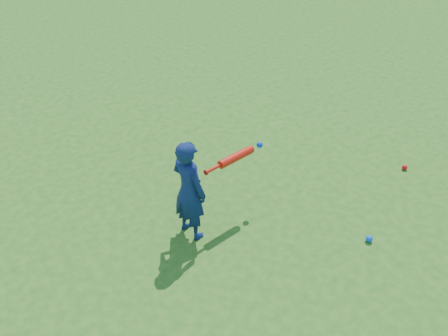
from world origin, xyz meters
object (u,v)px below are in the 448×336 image
at_px(bat_swing, 238,156).
at_px(ground_ball_red, 405,167).
at_px(ground_ball_blue, 369,239).
at_px(child, 189,190).

bearing_deg(bat_swing, ground_ball_red, -21.60).
xyz_separation_m(ground_ball_red, ground_ball_blue, (-1.41, -0.72, 0.00)).
bearing_deg(child, ground_ball_blue, -140.06).
distance_m(child, bat_swing, 0.69).
height_order(ground_ball_red, ground_ball_blue, ground_ball_blue).
relative_size(child, ground_ball_blue, 15.45).
relative_size(ground_ball_blue, bat_swing, 0.09).
distance_m(ground_ball_red, ground_ball_blue, 1.58).
bearing_deg(child, ground_ball_red, -112.37).
xyz_separation_m(ground_ball_blue, bat_swing, (-0.94, 1.25, 0.75)).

